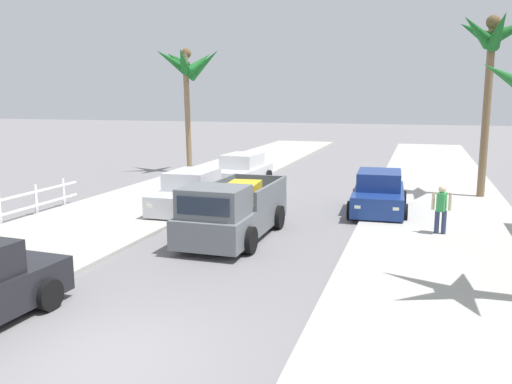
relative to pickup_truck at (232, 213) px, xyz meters
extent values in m
plane|color=slate|center=(0.51, -7.58, -0.80)|extent=(160.00, 160.00, 0.00)
cube|color=#B2AFA8|center=(-5.04, 4.42, -0.74)|extent=(5.24, 60.00, 0.12)
cube|color=#B2AFA8|center=(6.05, 4.42, -0.74)|extent=(5.24, 60.00, 0.12)
cube|color=silver|center=(-3.82, 4.42, -0.75)|extent=(0.16, 60.00, 0.10)
cube|color=silver|center=(4.83, 4.42, -0.75)|extent=(0.16, 60.00, 0.10)
cube|color=slate|center=(0.00, 0.19, -0.20)|extent=(1.96, 5.11, 0.80)
cube|color=slate|center=(-0.01, -1.41, 0.60)|extent=(1.73, 1.51, 0.80)
cube|color=#283342|center=(0.00, -0.65, 0.62)|extent=(1.38, 0.07, 0.44)
cube|color=#283342|center=(-0.02, -2.17, 0.62)|extent=(1.46, 0.07, 0.48)
cube|color=slate|center=(0.92, 1.04, 0.48)|extent=(0.13, 3.30, 0.56)
cube|color=slate|center=(-0.90, 1.05, 0.48)|extent=(0.13, 3.30, 0.56)
cube|color=slate|center=(0.02, 2.70, 0.48)|extent=(1.88, 0.11, 0.56)
cube|color=silver|center=(0.02, 2.79, -0.36)|extent=(1.82, 0.13, 0.20)
cylinder|color=black|center=(0.97, -1.35, -0.42)|extent=(0.27, 0.76, 0.76)
cylinder|color=black|center=(-0.99, -1.34, -0.42)|extent=(0.27, 0.76, 0.76)
cylinder|color=black|center=(0.99, 1.58, -0.42)|extent=(0.27, 0.76, 0.76)
cylinder|color=black|center=(-0.97, 1.60, -0.42)|extent=(0.27, 0.76, 0.76)
cube|color=red|center=(0.77, 2.75, -0.06)|extent=(0.22, 0.04, 0.18)
cube|color=red|center=(-0.73, 2.76, -0.06)|extent=(0.22, 0.04, 0.18)
cube|color=gold|center=(0.01, 1.02, 0.48)|extent=(1.04, 1.38, 0.56)
cube|color=silver|center=(-2.71, 3.06, -0.26)|extent=(1.82, 4.23, 0.72)
cube|color=silver|center=(-2.71, 3.16, 0.42)|extent=(1.55, 2.12, 0.64)
cube|color=#283342|center=(-2.70, 2.19, 0.40)|extent=(1.37, 0.10, 0.52)
cube|color=#283342|center=(-2.72, 4.13, 0.40)|extent=(1.34, 0.10, 0.50)
cylinder|color=black|center=(-1.79, 1.77, -0.48)|extent=(0.23, 0.64, 0.64)
cylinder|color=black|center=(-3.59, 1.75, -0.48)|extent=(0.23, 0.64, 0.64)
cylinder|color=black|center=(-1.83, 4.38, -0.48)|extent=(0.23, 0.64, 0.64)
cylinder|color=black|center=(-3.63, 4.35, -0.48)|extent=(0.23, 0.64, 0.64)
cube|color=red|center=(-2.11, 5.18, -0.16)|extent=(0.20, 0.04, 0.12)
cube|color=white|center=(-2.06, 0.96, -0.19)|extent=(0.20, 0.04, 0.10)
cube|color=red|center=(-3.37, 5.16, -0.16)|extent=(0.20, 0.04, 0.12)
cube|color=white|center=(-3.29, 0.94, -0.19)|extent=(0.20, 0.04, 0.10)
cube|color=silver|center=(-2.82, 9.12, -0.26)|extent=(1.96, 4.28, 0.72)
cube|color=silver|center=(-2.81, 9.22, 0.42)|extent=(1.62, 2.17, 0.64)
cube|color=#283342|center=(-2.86, 8.25, 0.40)|extent=(1.37, 0.15, 0.52)
cube|color=#283342|center=(-2.77, 10.19, 0.40)|extent=(1.34, 0.14, 0.50)
cylinder|color=black|center=(-1.98, 7.77, -0.48)|extent=(0.25, 0.65, 0.64)
cylinder|color=black|center=(-3.78, 7.86, -0.48)|extent=(0.25, 0.65, 0.64)
cylinder|color=black|center=(-1.85, 10.37, -0.48)|extent=(0.25, 0.65, 0.64)
cylinder|color=black|center=(-3.66, 10.46, -0.48)|extent=(0.25, 0.65, 0.64)
cube|color=red|center=(-2.08, 11.19, -0.16)|extent=(0.20, 0.05, 0.12)
cube|color=white|center=(-2.30, 6.98, -0.19)|extent=(0.20, 0.05, 0.10)
cube|color=red|center=(-3.35, 11.26, -0.16)|extent=(0.20, 0.05, 0.12)
cube|color=white|center=(-3.54, 7.04, -0.19)|extent=(0.20, 0.05, 0.10)
cube|color=navy|center=(3.89, 4.97, -0.26)|extent=(1.95, 4.28, 0.72)
cube|color=navy|center=(3.88, 5.07, 0.42)|extent=(1.61, 2.17, 0.64)
cube|color=#283342|center=(3.93, 4.10, 0.40)|extent=(1.37, 0.14, 0.52)
cube|color=#283342|center=(3.84, 6.04, 0.40)|extent=(1.34, 0.14, 0.50)
cylinder|color=black|center=(4.85, 3.71, -0.48)|extent=(0.25, 0.65, 0.64)
cylinder|color=black|center=(3.05, 3.63, -0.48)|extent=(0.25, 0.65, 0.64)
cylinder|color=black|center=(4.73, 6.32, -0.48)|extent=(0.25, 0.65, 0.64)
cylinder|color=black|center=(2.93, 6.23, -0.48)|extent=(0.25, 0.65, 0.64)
cube|color=red|center=(4.43, 7.11, -0.16)|extent=(0.20, 0.05, 0.12)
cube|color=white|center=(4.60, 2.89, -0.19)|extent=(0.20, 0.05, 0.10)
cube|color=red|center=(3.16, 7.05, -0.16)|extent=(0.20, 0.05, 0.12)
cube|color=white|center=(3.37, 2.84, -0.19)|extent=(0.20, 0.05, 0.10)
cylinder|color=black|center=(-1.65, -6.18, -0.48)|extent=(0.25, 0.65, 0.64)
cube|color=white|center=(-3.13, -5.30, -0.19)|extent=(0.20, 0.05, 0.10)
cube|color=white|center=(-1.90, -5.36, -0.19)|extent=(0.20, 0.05, 0.10)
cylinder|color=brown|center=(7.76, 9.03, 2.76)|extent=(0.31, 0.45, 7.13)
cone|color=#196023|center=(7.94, 9.76, 5.98)|extent=(0.92, 1.63, 1.34)
cone|color=#196023|center=(7.14, 9.52, 6.04)|extent=(1.65, 1.47, 1.25)
cone|color=#196023|center=(7.14, 8.42, 5.96)|extent=(1.65, 1.64, 1.40)
cone|color=#196023|center=(7.88, 8.03, 5.91)|extent=(0.79, 2.07, 1.50)
sphere|color=brown|center=(7.76, 9.03, 6.32)|extent=(0.55, 0.55, 0.55)
cylinder|color=#846B4C|center=(-7.19, 12.64, 2.48)|extent=(0.30, 0.60, 6.56)
cone|color=#196023|center=(-6.09, 12.53, 5.17)|extent=(2.11, 0.76, 1.81)
cone|color=#196023|center=(-6.86, 13.67, 5.32)|extent=(1.19, 2.23, 1.55)
cone|color=#196023|center=(-8.02, 13.12, 5.48)|extent=(2.00, 1.49, 1.28)
cone|color=#196023|center=(-7.87, 12.10, 5.40)|extent=(1.75, 1.54, 1.40)
cone|color=#196023|center=(-7.01, 11.83, 5.34)|extent=(0.90, 1.73, 1.48)
sphere|color=brown|center=(-7.19, 12.64, 5.76)|extent=(0.55, 0.55, 0.55)
cube|color=white|center=(-7.85, 0.95, -0.25)|extent=(0.05, 0.12, 1.10)
cube|color=white|center=(-7.85, 2.49, -0.25)|extent=(0.05, 0.12, 1.10)
cylinder|color=navy|center=(5.85, 1.99, -0.39)|extent=(0.14, 0.14, 0.82)
cylinder|color=navy|center=(6.05, 1.99, -0.39)|extent=(0.14, 0.14, 0.82)
cube|color=green|center=(5.95, 1.99, 0.29)|extent=(0.32, 0.43, 0.55)
sphere|color=beige|center=(5.95, 1.99, 0.68)|extent=(0.22, 0.22, 0.22)
cylinder|color=beige|center=(5.71, 1.99, 0.32)|extent=(0.09, 0.09, 0.55)
cylinder|color=beige|center=(6.19, 1.99, 0.32)|extent=(0.09, 0.09, 0.55)
camera|label=1|loc=(5.22, -14.41, 3.37)|focal=36.91mm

